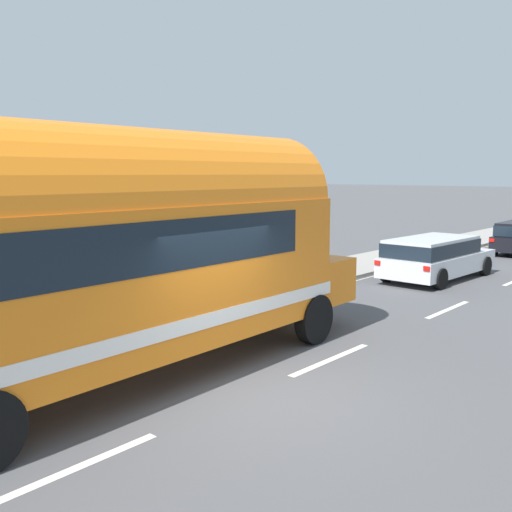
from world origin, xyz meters
The scene contains 5 objects.
ground_plane centered at (0.00, 0.00, 0.00)m, with size 300.00×300.00×0.00m, color #4C4C4F.
lane_markings centered at (-2.72, 13.04, 0.00)m, with size 3.99×80.00×0.01m.
sidewalk_slab centered at (-5.17, 10.00, 0.07)m, with size 2.62×90.00×0.15m, color gray.
painted_bus centered at (-1.91, -1.47, 2.30)m, with size 2.80×11.21×4.12m.
car_lead centered at (-2.06, 11.15, 0.80)m, with size 2.12×4.79×1.37m.
Camera 1 is at (5.70, -6.37, 3.39)m, focal length 40.45 mm.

